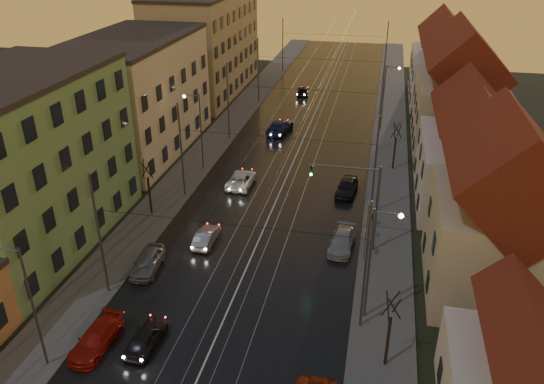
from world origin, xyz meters
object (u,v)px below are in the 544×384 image
Objects in this scene: street_lamp_0 at (26,296)px; street_lamp_1 at (375,254)px; traffic_light_mast at (364,197)px; street_lamp_2 at (198,124)px; parked_right_1 at (342,241)px; parked_right_2 at (347,187)px; street_lamp_3 at (386,91)px; driving_car_2 at (241,179)px; parked_left_2 at (96,339)px; driving_car_0 at (146,337)px; driving_car_4 at (303,91)px; parked_left_3 at (147,261)px; driving_car_3 at (280,127)px; driving_car_1 at (206,237)px.

street_lamp_0 and street_lamp_1 have the same top height.
traffic_light_mast is (-1.11, 8.00, -0.29)m from street_lamp_1.
street_lamp_2 reaches higher than parked_right_1.
street_lamp_2 is at bearing 176.04° from parked_right_2.
driving_car_2 is at bearing -124.72° from street_lamp_3.
street_lamp_1 is at bearing 25.00° from parked_left_2.
traffic_light_mast is 18.28m from driving_car_0.
street_lamp_3 is 1.86× the size of parked_right_1.
parked_left_3 is at bearing 79.84° from driving_car_4.
street_lamp_2 is 16.07m from parked_right_2.
driving_car_2 is 1.09× the size of parked_left_2.
street_lamp_0 is 1.48× the size of driving_car_3.
parked_right_1 is at bearing 45.36° from street_lamp_0.
parked_right_2 is (-0.42, 9.51, 0.10)m from parked_right_1.
driving_car_3 is (0.69, 37.64, 0.15)m from driving_car_0.
driving_car_2 is at bearing 82.99° from driving_car_4.
street_lamp_3 is (18.21, 16.00, 0.00)m from street_lamp_2.
driving_car_0 is 0.80× the size of driving_car_2.
street_lamp_0 is 1.91× the size of parked_left_3.
driving_car_1 is 10.73m from driving_car_2.
parked_left_3 is (-3.08, -15.06, 0.06)m from driving_car_2.
parked_right_1 is (13.36, 13.98, 0.00)m from parked_left_2.
driving_car_3 is 38.54m from parked_left_2.
parked_left_3 is at bearing -83.46° from street_lamp_2.
parked_right_2 reaches higher than driving_car_0.
street_lamp_2 is 1.88× the size of parked_right_2.
driving_car_4 reaches higher than driving_car_1.
traffic_light_mast is 4.20m from parked_right_1.
street_lamp_0 reaches higher than driving_car_1.
driving_car_1 is at bearing 81.60° from parked_left_2.
parked_left_2 is at bearing -92.80° from parked_left_3.
driving_car_4 is (-12.03, 12.65, -4.20)m from street_lamp_3.
driving_car_0 is (5.23, -25.32, -4.25)m from street_lamp_2.
traffic_light_mast is 1.67× the size of parked_right_1.
driving_car_2 is (0.01, 10.73, 0.04)m from driving_car_1.
driving_car_4 is at bearing -89.27° from driving_car_0.
driving_car_3 is 1.26× the size of parked_left_2.
street_lamp_1 is 1.48× the size of driving_car_3.
street_lamp_0 is 29.98m from parked_right_2.
parked_right_2 reaches higher than driving_car_4.
parked_right_2 is at bearing -9.50° from street_lamp_2.
driving_car_0 is 24.89m from parked_right_2.
street_lamp_3 is (0.00, 36.00, 0.00)m from street_lamp_1.
street_lamp_0 is 1.88× the size of parked_right_2.
parked_left_2 is at bearing 84.20° from driving_car_2.
street_lamp_0 is at bearing -156.28° from street_lamp_1.
parked_right_1 is at bearing -81.90° from parked_right_2.
driving_car_1 is at bearing -167.79° from parked_right_1.
parked_left_3 is (-3.17, 7.40, 0.07)m from driving_car_0.
street_lamp_0 reaches higher than parked_right_2.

